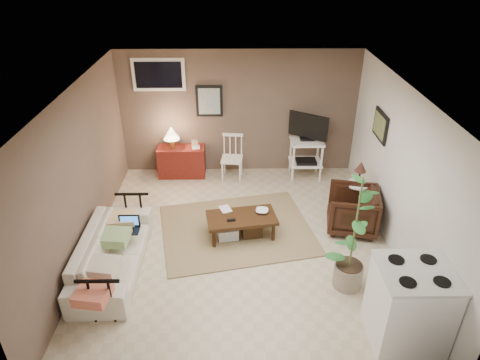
{
  "coord_description": "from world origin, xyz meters",
  "views": [
    {
      "loc": [
        -0.09,
        -5.22,
        4.07
      ],
      "look_at": [
        -0.01,
        0.35,
        0.94
      ],
      "focal_mm": 32.0,
      "sensor_mm": 36.0,
      "label": 1
    }
  ],
  "objects_px": {
    "spindle_chair": "(232,159)",
    "tv_stand": "(307,145)",
    "stove": "(409,306)",
    "coffee_table": "(241,225)",
    "potted_plant": "(355,231)",
    "sofa": "(111,247)",
    "armchair": "(353,208)",
    "side_table": "(358,183)",
    "red_console": "(181,159)"
  },
  "relations": [
    {
      "from": "red_console",
      "to": "spindle_chair",
      "type": "bearing_deg",
      "value": -6.63
    },
    {
      "from": "side_table",
      "to": "stove",
      "type": "distance_m",
      "value": 2.6
    },
    {
      "from": "potted_plant",
      "to": "stove",
      "type": "height_order",
      "value": "potted_plant"
    },
    {
      "from": "side_table",
      "to": "red_console",
      "type": "bearing_deg",
      "value": 154.94
    },
    {
      "from": "tv_stand",
      "to": "armchair",
      "type": "height_order",
      "value": "tv_stand"
    },
    {
      "from": "stove",
      "to": "spindle_chair",
      "type": "bearing_deg",
      "value": 116.83
    },
    {
      "from": "spindle_chair",
      "to": "tv_stand",
      "type": "height_order",
      "value": "tv_stand"
    },
    {
      "from": "stove",
      "to": "coffee_table",
      "type": "bearing_deg",
      "value": 132.68
    },
    {
      "from": "potted_plant",
      "to": "stove",
      "type": "relative_size",
      "value": 1.63
    },
    {
      "from": "sofa",
      "to": "stove",
      "type": "relative_size",
      "value": 1.91
    },
    {
      "from": "red_console",
      "to": "stove",
      "type": "height_order",
      "value": "red_console"
    },
    {
      "from": "red_console",
      "to": "armchair",
      "type": "distance_m",
      "value": 3.44
    },
    {
      "from": "tv_stand",
      "to": "stove",
      "type": "relative_size",
      "value": 1.25
    },
    {
      "from": "red_console",
      "to": "tv_stand",
      "type": "height_order",
      "value": "tv_stand"
    },
    {
      "from": "sofa",
      "to": "potted_plant",
      "type": "distance_m",
      "value": 3.28
    },
    {
      "from": "potted_plant",
      "to": "red_console",
      "type": "bearing_deg",
      "value": 129.02
    },
    {
      "from": "spindle_chair",
      "to": "armchair",
      "type": "height_order",
      "value": "spindle_chair"
    },
    {
      "from": "sofa",
      "to": "spindle_chair",
      "type": "distance_m",
      "value": 3.13
    },
    {
      "from": "red_console",
      "to": "spindle_chair",
      "type": "relative_size",
      "value": 1.2
    },
    {
      "from": "sofa",
      "to": "stove",
      "type": "height_order",
      "value": "stove"
    },
    {
      "from": "red_console",
      "to": "spindle_chair",
      "type": "xyz_separation_m",
      "value": [
        1.0,
        -0.12,
        0.05
      ]
    },
    {
      "from": "coffee_table",
      "to": "spindle_chair",
      "type": "xyz_separation_m",
      "value": [
        -0.14,
        1.92,
        0.18
      ]
    },
    {
      "from": "red_console",
      "to": "tv_stand",
      "type": "bearing_deg",
      "value": -2.33
    },
    {
      "from": "spindle_chair",
      "to": "tv_stand",
      "type": "distance_m",
      "value": 1.45
    },
    {
      "from": "spindle_chair",
      "to": "armchair",
      "type": "distance_m",
      "value": 2.57
    },
    {
      "from": "coffee_table",
      "to": "armchair",
      "type": "xyz_separation_m",
      "value": [
        1.77,
        0.2,
        0.16
      ]
    },
    {
      "from": "coffee_table",
      "to": "red_console",
      "type": "relative_size",
      "value": 1.09
    },
    {
      "from": "tv_stand",
      "to": "stove",
      "type": "height_order",
      "value": "tv_stand"
    },
    {
      "from": "sofa",
      "to": "tv_stand",
      "type": "distance_m",
      "value": 4.09
    },
    {
      "from": "spindle_chair",
      "to": "stove",
      "type": "xyz_separation_m",
      "value": [
        1.98,
        -3.92,
        0.11
      ]
    },
    {
      "from": "side_table",
      "to": "tv_stand",
      "type": "bearing_deg",
      "value": 115.89
    },
    {
      "from": "tv_stand",
      "to": "armchair",
      "type": "distance_m",
      "value": 1.83
    },
    {
      "from": "sofa",
      "to": "side_table",
      "type": "distance_m",
      "value": 3.97
    },
    {
      "from": "red_console",
      "to": "tv_stand",
      "type": "distance_m",
      "value": 2.45
    },
    {
      "from": "spindle_chair",
      "to": "side_table",
      "type": "distance_m",
      "value": 2.47
    },
    {
      "from": "tv_stand",
      "to": "coffee_table",
      "type": "bearing_deg",
      "value": -123.43
    },
    {
      "from": "coffee_table",
      "to": "potted_plant",
      "type": "xyz_separation_m",
      "value": [
        1.41,
        -1.1,
        0.68
      ]
    },
    {
      "from": "red_console",
      "to": "armchair",
      "type": "height_order",
      "value": "red_console"
    },
    {
      "from": "sofa",
      "to": "coffee_table",
      "type": "bearing_deg",
      "value": -68.15
    },
    {
      "from": "tv_stand",
      "to": "potted_plant",
      "type": "height_order",
      "value": "potted_plant"
    },
    {
      "from": "stove",
      "to": "sofa",
      "type": "bearing_deg",
      "value": 160.79
    },
    {
      "from": "potted_plant",
      "to": "side_table",
      "type": "bearing_deg",
      "value": 72.94
    },
    {
      "from": "potted_plant",
      "to": "spindle_chair",
      "type": "bearing_deg",
      "value": 117.08
    },
    {
      "from": "spindle_chair",
      "to": "tv_stand",
      "type": "relative_size",
      "value": 0.67
    },
    {
      "from": "armchair",
      "to": "potted_plant",
      "type": "relative_size",
      "value": 0.45
    },
    {
      "from": "side_table",
      "to": "potted_plant",
      "type": "xyz_separation_m",
      "value": [
        -0.52,
        -1.71,
        0.28
      ]
    },
    {
      "from": "tv_stand",
      "to": "side_table",
      "type": "height_order",
      "value": "tv_stand"
    },
    {
      "from": "sofa",
      "to": "red_console",
      "type": "height_order",
      "value": "red_console"
    },
    {
      "from": "sofa",
      "to": "side_table",
      "type": "xyz_separation_m",
      "value": [
        3.74,
        1.33,
        0.23
      ]
    },
    {
      "from": "sofa",
      "to": "tv_stand",
      "type": "bearing_deg",
      "value": -49.21
    }
  ]
}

